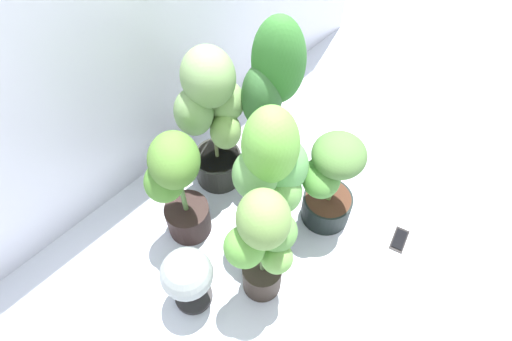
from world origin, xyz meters
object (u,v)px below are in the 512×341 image
potted_plant_center (272,172)px  potted_plant_back_right (272,95)px  potted_plant_back_left (177,186)px  potted_plant_back_center (213,117)px  floor_fan (187,275)px  potted_plant_front_right (330,183)px  cell_phone (399,240)px  potted_plant_front_left (263,243)px

potted_plant_center → potted_plant_back_right: 0.42m
potted_plant_back_left → potted_plant_back_center: size_ratio=0.79×
potted_plant_center → potted_plant_back_left: bearing=132.0°
potted_plant_back_left → potted_plant_back_right: (0.59, -0.03, 0.17)m
potted_plant_back_right → floor_fan: size_ratio=2.54×
potted_plant_front_right → potted_plant_center: size_ratio=0.68×
potted_plant_back_right → potted_plant_back_center: potted_plant_back_right is taller
potted_plant_front_right → potted_plant_back_right: 0.50m
cell_phone → floor_fan: 1.11m
floor_fan → potted_plant_front_left: bearing=-81.8°
potted_plant_front_left → potted_plant_back_right: bearing=39.7°
potted_plant_back_center → potted_plant_center: bearing=-97.8°
potted_plant_center → potted_plant_front_left: bearing=-143.7°
potted_plant_back_right → potted_plant_back_center: (-0.25, 0.15, -0.07)m
potted_plant_center → potted_plant_back_center: size_ratio=1.00×
potted_plant_back_center → cell_phone: 1.14m
potted_plant_center → potted_plant_front_right: bearing=-30.1°
potted_plant_back_left → potted_plant_back_center: 0.38m
floor_fan → potted_plant_back_left: bearing=7.7°
potted_plant_back_left → cell_phone: 1.17m
potted_plant_back_right → potted_plant_back_center: 0.30m
potted_plant_back_right → potted_plant_front_right: bearing=-97.1°
cell_phone → potted_plant_front_right: bearing=7.8°
potted_plant_front_left → floor_fan: (-0.27, 0.20, -0.20)m
potted_plant_front_right → potted_plant_center: bearing=149.9°
potted_plant_front_left → potted_plant_back_left: bearing=94.5°
potted_plant_back_left → potted_plant_center: bearing=-48.0°
potted_plant_back_center → floor_fan: (-0.57, -0.42, -0.24)m
potted_plant_center → cell_phone: potted_plant_center is taller
potted_plant_back_left → floor_fan: size_ratio=1.81×
potted_plant_front_left → potted_plant_back_right: potted_plant_back_right is taller
potted_plant_front_left → potted_plant_back_right: 0.73m
potted_plant_center → floor_fan: potted_plant_center is taller
potted_plant_front_left → potted_plant_front_right: (0.50, 0.03, -0.13)m
potted_plant_front_left → potted_plant_back_center: potted_plant_back_center is taller
potted_plant_back_left → potted_plant_center: size_ratio=0.79×
potted_plant_front_right → cell_phone: size_ratio=3.89×
potted_plant_front_right → potted_plant_back_center: (-0.20, 0.58, 0.18)m
potted_plant_center → floor_fan: bearing=177.9°
potted_plant_back_left → potted_plant_back_right: 0.62m
potted_plant_front_left → potted_plant_back_right: size_ratio=0.77×
potted_plant_front_left → potted_plant_front_right: 0.52m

